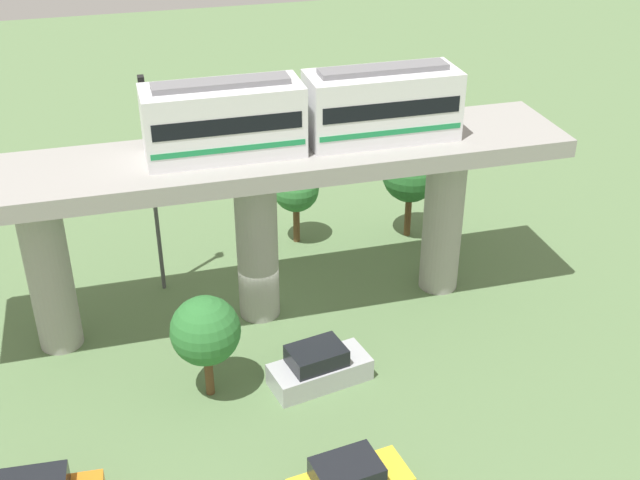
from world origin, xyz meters
TOP-DOWN VIEW (x-y plane):
  - ground_plane at (0.00, 0.00)m, footprint 120.00×120.00m
  - viaduct at (0.00, 0.00)m, footprint 5.20×28.00m
  - train at (0.00, -2.28)m, footprint 2.64×13.55m
  - parked_car_silver at (-5.68, -1.37)m, footprint 2.59×4.47m
  - tree_near_viaduct at (5.30, -9.45)m, footprint 3.04×3.04m
  - tree_mid_lot at (6.24, -3.34)m, footprint 2.47×2.47m
  - tree_far_corner at (-5.19, 3.16)m, footprint 2.83×2.83m
  - signal_post at (3.40, 4.20)m, footprint 0.44×0.28m

SIDE VIEW (x-z plane):
  - ground_plane at x=0.00m, z-range 0.00..0.00m
  - parked_car_silver at x=-5.68m, z-range -0.14..1.62m
  - tree_mid_lot at x=6.24m, z-range 0.93..5.34m
  - tree_far_corner at x=-5.19m, z-range 0.85..5.43m
  - tree_near_viaduct at x=5.30m, z-range 1.07..6.30m
  - signal_post at x=3.40m, z-range 0.53..11.47m
  - viaduct at x=0.00m, z-range 2.05..10.39m
  - train at x=0.00m, z-range 8.25..11.49m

